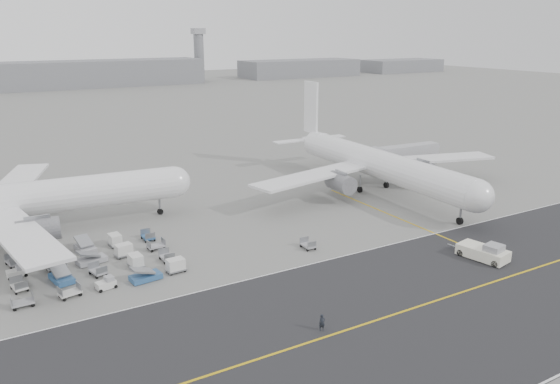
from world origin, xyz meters
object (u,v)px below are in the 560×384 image
airliner_b (375,163)px  ground_crew_a (322,323)px  airliner_a (16,200)px  control_tower (199,54)px  pushback_tug (484,252)px  jet_bridge (407,153)px

airliner_b → ground_crew_a: 53.50m
airliner_a → airliner_b: size_ratio=0.98×
control_tower → ground_crew_a: control_tower is taller
airliner_b → pushback_tug: 34.69m
control_tower → airliner_a: bearing=-117.9°
jet_bridge → control_tower: bearing=81.6°
pushback_tug → ground_crew_a: bearing=176.7°
jet_bridge → ground_crew_a: jet_bridge is taller
ground_crew_a → control_tower: bearing=82.0°
ground_crew_a → airliner_a: bearing=129.1°
control_tower → pushback_tug: (-71.47, -277.53, -15.24)m
control_tower → airliner_b: size_ratio=0.57×
airliner_a → jet_bridge: airliner_a is taller
control_tower → airliner_b: bearing=-104.5°
airliner_a → jet_bridge: (76.31, -1.75, -0.89)m
pushback_tug → ground_crew_a: pushback_tug is taller
airliner_b → ground_crew_a: airliner_b is taller
airliner_b → jet_bridge: airliner_b is taller
pushback_tug → jet_bridge: size_ratio=0.51×
jet_bridge → ground_crew_a: (-52.29, -44.45, -3.56)m
airliner_b → jet_bridge: (14.45, 6.90, -1.01)m
airliner_b → pushback_tug: airliner_b is taller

